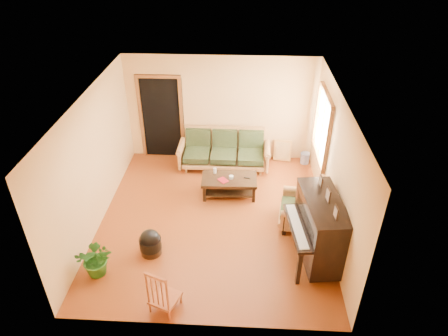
# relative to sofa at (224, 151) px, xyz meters

# --- Properties ---
(floor) EXTENTS (5.00, 5.00, 0.00)m
(floor) POSITION_rel_sofa_xyz_m (-0.10, -1.98, -0.46)
(floor) COLOR #682A0D
(floor) RESTS_ON ground
(doorway) EXTENTS (1.08, 0.16, 2.05)m
(doorway) POSITION_rel_sofa_xyz_m (-1.55, 0.50, 0.57)
(doorway) COLOR black
(doorway) RESTS_ON floor
(window) EXTENTS (0.12, 1.36, 1.46)m
(window) POSITION_rel_sofa_xyz_m (2.11, -0.68, 1.04)
(window) COLOR white
(window) RESTS_ON right_wall
(sofa) EXTENTS (2.15, 0.92, 0.92)m
(sofa) POSITION_rel_sofa_xyz_m (0.00, 0.00, 0.00)
(sofa) COLOR #A6703D
(sofa) RESTS_ON floor
(coffee_table) EXTENTS (1.20, 0.68, 0.43)m
(coffee_table) POSITION_rel_sofa_xyz_m (0.18, -1.13, -0.24)
(coffee_table) COLOR black
(coffee_table) RESTS_ON floor
(armchair) EXTENTS (0.92, 0.96, 0.86)m
(armchair) POSITION_rel_sofa_xyz_m (1.57, -2.02, -0.03)
(armchair) COLOR #A6703D
(armchair) RESTS_ON floor
(piano) EXTENTS (0.99, 1.50, 1.25)m
(piano) POSITION_rel_sofa_xyz_m (1.82, -2.93, 0.17)
(piano) COLOR black
(piano) RESTS_ON floor
(footstool) EXTENTS (0.47, 0.47, 0.38)m
(footstool) POSITION_rel_sofa_xyz_m (-1.16, -3.01, -0.27)
(footstool) COLOR black
(footstool) RESTS_ON floor
(red_chair) EXTENTS (0.54, 0.56, 0.87)m
(red_chair) POSITION_rel_sofa_xyz_m (-0.68, -4.19, -0.02)
(red_chair) COLOR #92401A
(red_chair) RESTS_ON floor
(leaning_frame) EXTENTS (0.44, 0.16, 0.57)m
(leaning_frame) POSITION_rel_sofa_xyz_m (1.44, 0.38, -0.17)
(leaning_frame) COLOR #C68C42
(leaning_frame) RESTS_ON floor
(ceramic_crock) EXTENTS (0.25, 0.25, 0.27)m
(ceramic_crock) POSITION_rel_sofa_xyz_m (1.99, 0.30, -0.32)
(ceramic_crock) COLOR #374AA5
(ceramic_crock) RESTS_ON floor
(potted_plant) EXTENTS (0.66, 0.59, 0.68)m
(potted_plant) POSITION_rel_sofa_xyz_m (-1.96, -3.54, -0.12)
(potted_plant) COLOR #245D1A
(potted_plant) RESTS_ON floor
(book) EXTENTS (0.26, 0.27, 0.02)m
(book) POSITION_rel_sofa_xyz_m (-0.01, -1.29, -0.02)
(book) COLOR maroon
(book) RESTS_ON coffee_table
(candle) EXTENTS (0.08, 0.08, 0.12)m
(candle) POSITION_rel_sofa_xyz_m (-0.15, -0.94, 0.03)
(candle) COLOR white
(candle) RESTS_ON coffee_table
(glass_jar) EXTENTS (0.11, 0.11, 0.06)m
(glass_jar) POSITION_rel_sofa_xyz_m (0.22, -1.14, 0.00)
(glass_jar) COLOR silver
(glass_jar) RESTS_ON coffee_table
(remote) EXTENTS (0.14, 0.07, 0.01)m
(remote) POSITION_rel_sofa_xyz_m (0.56, -1.11, -0.02)
(remote) COLOR black
(remote) RESTS_ON coffee_table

